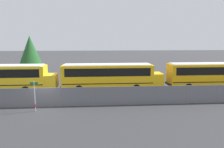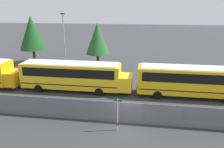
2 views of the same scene
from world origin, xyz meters
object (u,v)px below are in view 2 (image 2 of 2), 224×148
(school_bus_1, at_px, (73,74))
(tree_0, at_px, (32,33))
(school_bus_2, at_px, (194,80))
(tree_3, at_px, (98,39))
(street_sign, at_px, (118,114))
(light_pole, at_px, (64,41))

(school_bus_1, height_order, tree_0, tree_0)
(school_bus_1, distance_m, school_bus_2, 13.28)
(school_bus_1, relative_size, tree_0, 1.61)
(tree_3, bearing_deg, school_bus_2, -39.92)
(street_sign, bearing_deg, tree_0, 131.47)
(street_sign, height_order, light_pole, light_pole)
(school_bus_1, xyz_separation_m, tree_3, (0.59, 10.68, 2.56))
(school_bus_2, height_order, light_pole, light_pole)
(school_bus_1, bearing_deg, street_sign, -51.82)
(street_sign, xyz_separation_m, tree_0, (-16.62, 18.81, 3.70))
(school_bus_1, distance_m, tree_0, 15.64)
(tree_0, bearing_deg, school_bus_1, -46.43)
(school_bus_2, height_order, tree_0, tree_0)
(light_pole, xyz_separation_m, tree_3, (3.96, 3.92, -0.11))
(street_sign, bearing_deg, school_bus_1, 128.18)
(school_bus_2, xyz_separation_m, tree_3, (-12.69, 10.62, 2.56))
(school_bus_2, relative_size, tree_3, 1.83)
(school_bus_2, relative_size, street_sign, 4.67)
(light_pole, height_order, tree_0, light_pole)
(tree_0, xyz_separation_m, tree_3, (11.15, -0.42, -0.63))
(light_pole, bearing_deg, school_bus_2, -21.91)
(light_pole, relative_size, tree_3, 1.22)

